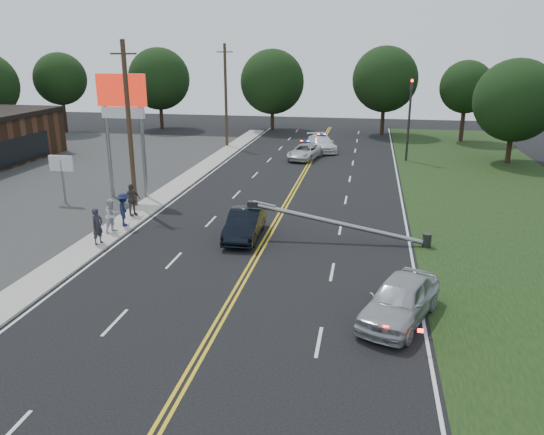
% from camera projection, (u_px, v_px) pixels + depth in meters
% --- Properties ---
extents(ground, '(120.00, 120.00, 0.00)m').
position_uv_depth(ground, '(228.00, 306.00, 20.41)').
color(ground, black).
rests_on(ground, ground).
extents(sidewalk, '(1.80, 70.00, 0.12)m').
position_uv_depth(sidewalk, '(134.00, 216.00, 31.21)').
color(sidewalk, '#ABA49A').
rests_on(sidewalk, ground).
extents(grass_verge, '(12.00, 80.00, 0.01)m').
position_uv_depth(grass_verge, '(530.00, 240.00, 27.44)').
color(grass_verge, black).
rests_on(grass_verge, ground).
extents(centerline_yellow, '(0.36, 80.00, 0.00)m').
position_uv_depth(centerline_yellow, '(274.00, 225.00, 29.78)').
color(centerline_yellow, gold).
rests_on(centerline_yellow, ground).
extents(pylon_sign, '(3.20, 0.35, 8.00)m').
position_uv_depth(pylon_sign, '(123.00, 106.00, 33.53)').
color(pylon_sign, gray).
rests_on(pylon_sign, ground).
extents(small_sign, '(1.60, 0.14, 3.10)m').
position_uv_depth(small_sign, '(62.00, 167.00, 33.37)').
color(small_sign, gray).
rests_on(small_sign, ground).
extents(traffic_signal, '(0.28, 0.41, 7.05)m').
position_uv_depth(traffic_signal, '(410.00, 113.00, 45.81)').
color(traffic_signal, '#2D2D30').
rests_on(traffic_signal, ground).
extents(fallen_streetlight, '(9.36, 0.44, 1.91)m').
position_uv_depth(fallen_streetlight, '(348.00, 225.00, 26.90)').
color(fallen_streetlight, '#2D2D30').
rests_on(fallen_streetlight, ground).
extents(utility_pole_mid, '(1.60, 0.28, 10.00)m').
position_uv_depth(utility_pole_mid, '(129.00, 126.00, 31.70)').
color(utility_pole_mid, '#382619').
rests_on(utility_pole_mid, ground).
extents(utility_pole_far, '(1.60, 0.28, 10.00)m').
position_uv_depth(utility_pole_far, '(226.00, 95.00, 52.32)').
color(utility_pole_far, '#382619').
rests_on(utility_pole_far, ground).
extents(tree_4, '(5.96, 5.96, 9.15)m').
position_uv_depth(tree_4, '(60.00, 79.00, 61.23)').
color(tree_4, black).
rests_on(tree_4, ground).
extents(tree_5, '(7.39, 7.39, 9.72)m').
position_uv_depth(tree_5, '(159.00, 79.00, 64.21)').
color(tree_5, black).
rests_on(tree_5, ground).
extents(tree_6, '(7.59, 7.59, 9.54)m').
position_uv_depth(tree_6, '(272.00, 82.00, 63.00)').
color(tree_6, black).
rests_on(tree_6, ground).
extents(tree_7, '(7.33, 7.33, 9.88)m').
position_uv_depth(tree_7, '(385.00, 79.00, 59.63)').
color(tree_7, black).
rests_on(tree_7, ground).
extents(tree_8, '(5.46, 5.46, 8.43)m').
position_uv_depth(tree_8, '(466.00, 87.00, 55.24)').
color(tree_8, black).
rests_on(tree_8, ground).
extents(tree_9, '(6.92, 6.92, 8.80)m').
position_uv_depth(tree_9, '(516.00, 100.00, 44.51)').
color(tree_9, black).
rests_on(tree_9, ground).
extents(crashed_sedan, '(1.74, 4.57, 1.49)m').
position_uv_depth(crashed_sedan, '(245.00, 224.00, 27.61)').
color(crashed_sedan, black).
rests_on(crashed_sedan, ground).
extents(waiting_sedan, '(3.52, 5.09, 1.61)m').
position_uv_depth(waiting_sedan, '(400.00, 300.00, 19.13)').
color(waiting_sedan, '#ABADB4').
rests_on(waiting_sedan, ground).
extents(emergency_a, '(3.08, 5.02, 1.30)m').
position_uv_depth(emergency_a, '(305.00, 152.00, 47.50)').
color(emergency_a, silver).
rests_on(emergency_a, ground).
extents(emergency_b, '(3.69, 5.60, 1.51)m').
position_uv_depth(emergency_b, '(321.00, 143.00, 51.26)').
color(emergency_b, white).
rests_on(emergency_b, ground).
extents(bystander_a, '(0.61, 0.77, 1.85)m').
position_uv_depth(bystander_a, '(97.00, 226.00, 26.34)').
color(bystander_a, '#2A2931').
rests_on(bystander_a, sidewalk).
extents(bystander_b, '(0.98, 1.08, 1.82)m').
position_uv_depth(bystander_b, '(112.00, 216.00, 28.08)').
color(bystander_b, silver).
rests_on(bystander_b, sidewalk).
extents(bystander_c, '(1.10, 1.37, 1.86)m').
position_uv_depth(bystander_c, '(124.00, 210.00, 29.06)').
color(bystander_c, '#1B2144').
rests_on(bystander_c, sidewalk).
extents(bystander_d, '(0.99, 1.20, 1.92)m').
position_uv_depth(bystander_d, '(132.00, 200.00, 30.85)').
color(bystander_d, '#504640').
rests_on(bystander_d, sidewalk).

